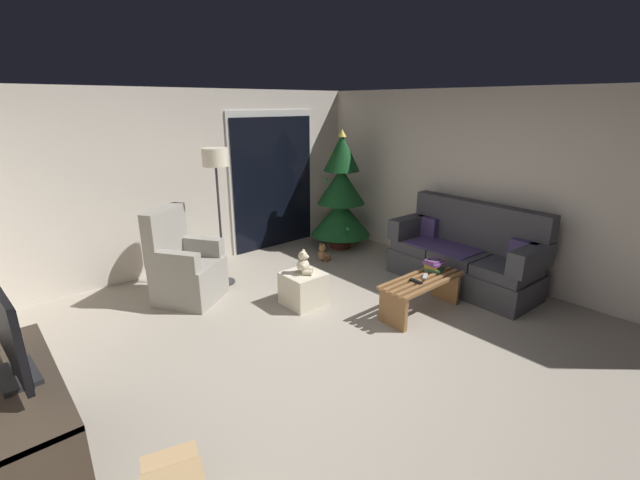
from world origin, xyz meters
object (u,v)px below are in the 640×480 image
(armchair, at_px, (185,268))
(couch, at_px, (465,256))
(remote_silver, at_px, (425,276))
(christmas_tree, at_px, (341,197))
(book_stack, at_px, (434,265))
(floor_lamp, at_px, (216,171))
(ottoman, at_px, (303,288))
(media_shelf, at_px, (27,437))
(teddy_bear_cream, at_px, (304,264))
(teddy_bear_chestnut_by_tree, at_px, (323,254))
(cell_phone, at_px, (434,259))
(television, at_px, (7,331))
(coffee_table, at_px, (421,290))
(remote_black, at_px, (416,281))

(armchair, bearing_deg, couch, -33.43)
(remote_silver, relative_size, christmas_tree, 0.08)
(remote_silver, bearing_deg, book_stack, 76.24)
(book_stack, bearing_deg, floor_lamp, 126.97)
(ottoman, bearing_deg, media_shelf, -163.23)
(media_shelf, distance_m, teddy_bear_cream, 3.01)
(christmas_tree, height_order, teddy_bear_chestnut_by_tree, christmas_tree)
(cell_phone, bearing_deg, television, 150.53)
(television, distance_m, teddy_bear_cream, 3.00)
(media_shelf, height_order, teddy_bear_cream, media_shelf)
(coffee_table, height_order, christmas_tree, christmas_tree)
(coffee_table, relative_size, ottoman, 2.50)
(remote_silver, distance_m, christmas_tree, 2.50)
(remote_black, bearing_deg, teddy_bear_cream, -53.42)
(remote_silver, height_order, teddy_bear_cream, teddy_bear_cream)
(cell_phone, relative_size, armchair, 0.13)
(remote_silver, bearing_deg, remote_black, -113.41)
(armchair, height_order, teddy_bear_cream, armchair)
(book_stack, height_order, teddy_bear_cream, teddy_bear_cream)
(cell_phone, bearing_deg, armchair, 110.34)
(remote_black, relative_size, teddy_bear_chestnut_by_tree, 0.55)
(christmas_tree, height_order, floor_lamp, christmas_tree)
(book_stack, bearing_deg, media_shelf, 178.45)
(remote_silver, relative_size, teddy_bear_chestnut_by_tree, 0.55)
(remote_black, relative_size, floor_lamp, 0.09)
(coffee_table, relative_size, christmas_tree, 0.57)
(book_stack, distance_m, teddy_bear_cream, 1.54)
(cell_phone, relative_size, teddy_bear_chestnut_by_tree, 0.50)
(couch, distance_m, cell_phone, 0.80)
(book_stack, bearing_deg, ottoman, 140.97)
(floor_lamp, bearing_deg, couch, -41.25)
(teddy_bear_cream, bearing_deg, television, -164.27)
(media_shelf, distance_m, television, 0.70)
(remote_black, bearing_deg, television, -2.57)
(ottoman, bearing_deg, couch, -25.02)
(remote_silver, height_order, teddy_bear_chestnut_by_tree, remote_silver)
(couch, bearing_deg, remote_silver, -173.33)
(couch, relative_size, remote_silver, 12.59)
(remote_silver, height_order, cell_phone, cell_phone)
(coffee_table, height_order, teddy_bear_cream, teddy_bear_cream)
(christmas_tree, bearing_deg, remote_silver, -110.51)
(cell_phone, bearing_deg, media_shelf, 151.33)
(cell_phone, bearing_deg, remote_black, 164.24)
(couch, distance_m, media_shelf, 4.85)
(remote_silver, distance_m, media_shelf, 3.81)
(remote_silver, xyz_separation_m, teddy_bear_cream, (-0.93, 1.04, 0.09))
(media_shelf, height_order, television, television)
(coffee_table, bearing_deg, media_shelf, 177.16)
(armchair, bearing_deg, floor_lamp, 13.19)
(christmas_tree, bearing_deg, teddy_bear_chestnut_by_tree, -154.07)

